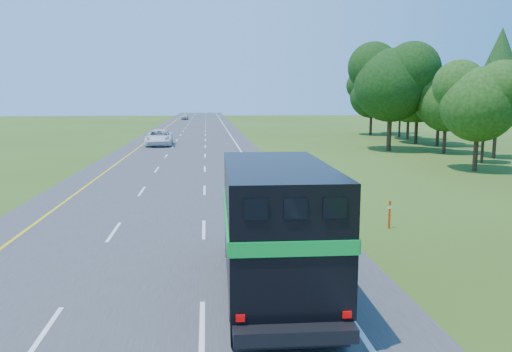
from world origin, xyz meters
The scene contains 7 objects.
road centered at (0.00, 50.00, 0.02)m, with size 15.00×260.00×0.04m, color #38383A.
lane_markings centered at (0.00, 50.00, 0.04)m, with size 11.15×260.00×0.01m.
tree_wall_right centered at (26.00, 30.00, 6.00)m, with size 16.00×100.00×12.00m, color black, non-canonical shape.
horse_truck centered at (3.80, 3.94, 2.03)m, with size 2.82×8.47×3.72m.
white_suv centered at (-3.44, 48.97, 0.94)m, with size 2.99×6.47×1.80m, color white.
far_car centered at (-3.45, 119.84, 0.75)m, with size 1.69×4.19×1.43m, color #ADACB3.
delineator centered at (9.60, 10.52, 0.64)m, with size 0.10×0.05×1.20m.
Camera 1 is at (2.01, -9.24, 5.44)m, focal length 35.00 mm.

